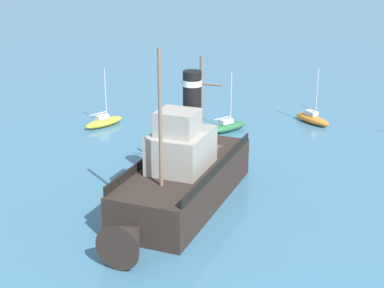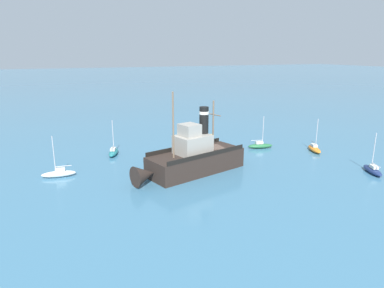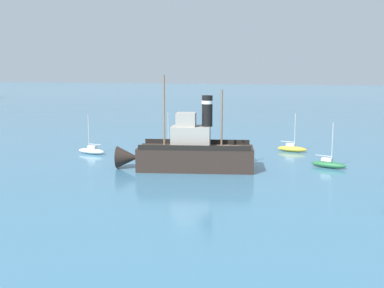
{
  "view_description": "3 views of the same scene",
  "coord_description": "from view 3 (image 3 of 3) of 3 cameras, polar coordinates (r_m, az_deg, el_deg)",
  "views": [
    {
      "loc": [
        -21.1,
        28.54,
        14.95
      ],
      "look_at": [
        -0.88,
        1.6,
        3.24
      ],
      "focal_mm": 55.0,
      "sensor_mm": 36.0,
      "label": 1
    },
    {
      "loc": [
        -37.25,
        18.99,
        14.02
      ],
      "look_at": [
        1.56,
        2.21,
        2.66
      ],
      "focal_mm": 32.0,
      "sensor_mm": 36.0,
      "label": 2
    },
    {
      "loc": [
        -48.29,
        -13.39,
        10.39
      ],
      "look_at": [
        -4.08,
        2.36,
        3.15
      ],
      "focal_mm": 45.0,
      "sensor_mm": 36.0,
      "label": 3
    }
  ],
  "objects": [
    {
      "name": "sailboat_green",
      "position": [
        53.63,
        15.88,
        -2.28
      ],
      "size": [
        2.0,
        3.95,
        4.9
      ],
      "color": "#286B3D",
      "rests_on": "ground"
    },
    {
      "name": "old_tugboat",
      "position": [
        50.48,
        -0.26,
        -0.99
      ],
      "size": [
        7.39,
        14.78,
        9.9
      ],
      "color": "#2D231E",
      "rests_on": "ground"
    },
    {
      "name": "sailboat_teal",
      "position": [
        63.57,
        -3.01,
        -0.26
      ],
      "size": [
        3.94,
        2.44,
        4.9
      ],
      "color": "#23757A",
      "rests_on": "ground"
    },
    {
      "name": "ground_plane",
      "position": [
        51.18,
        4.03,
        -2.97
      ],
      "size": [
        600.0,
        600.0,
        0.0
      ],
      "primitive_type": "plane",
      "color": "teal"
    },
    {
      "name": "sailboat_yellow",
      "position": [
        63.09,
        11.76,
        -0.5
      ],
      "size": [
        1.52,
        3.9,
        4.9
      ],
      "color": "gold",
      "rests_on": "ground"
    },
    {
      "name": "sailboat_white",
      "position": [
        61.37,
        -11.84,
        -0.76
      ],
      "size": [
        1.49,
        3.89,
        4.9
      ],
      "color": "white",
      "rests_on": "ground"
    }
  ]
}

